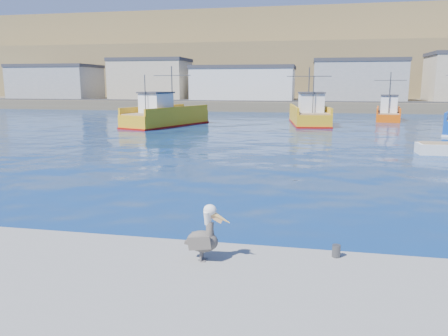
{
  "coord_description": "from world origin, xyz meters",
  "views": [
    {
      "loc": [
        2.29,
        -13.55,
        4.57
      ],
      "look_at": [
        -0.86,
        2.28,
        1.43
      ],
      "focal_mm": 35.0,
      "sensor_mm": 36.0,
      "label": 1
    }
  ],
  "objects_px": {
    "boat_orange": "(388,113)",
    "pelican": "(204,237)",
    "trawler_yellow_b": "(309,115)",
    "trawler_yellow_a": "(165,116)"
  },
  "relations": [
    {
      "from": "boat_orange",
      "to": "trawler_yellow_a",
      "type": "bearing_deg",
      "value": -154.41
    },
    {
      "from": "trawler_yellow_b",
      "to": "pelican",
      "type": "distance_m",
      "value": 41.31
    },
    {
      "from": "trawler_yellow_b",
      "to": "boat_orange",
      "type": "xyz_separation_m",
      "value": [
        9.62,
        6.92,
        -0.03
      ]
    },
    {
      "from": "trawler_yellow_a",
      "to": "trawler_yellow_b",
      "type": "distance_m",
      "value": 16.26
    },
    {
      "from": "trawler_yellow_b",
      "to": "pelican",
      "type": "xyz_separation_m",
      "value": [
        -2.11,
        -41.26,
        0.07
      ]
    },
    {
      "from": "boat_orange",
      "to": "pelican",
      "type": "distance_m",
      "value": 49.58
    },
    {
      "from": "boat_orange",
      "to": "pelican",
      "type": "height_order",
      "value": "boat_orange"
    },
    {
      "from": "trawler_yellow_b",
      "to": "boat_orange",
      "type": "height_order",
      "value": "trawler_yellow_b"
    },
    {
      "from": "trawler_yellow_a",
      "to": "pelican",
      "type": "bearing_deg",
      "value": -69.76
    },
    {
      "from": "pelican",
      "to": "trawler_yellow_a",
      "type": "bearing_deg",
      "value": 110.24
    }
  ]
}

